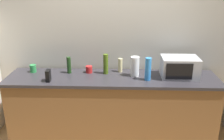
{
  "coord_description": "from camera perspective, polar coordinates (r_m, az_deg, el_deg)",
  "views": [
    {
      "loc": [
        0.11,
        -2.7,
        2.13
      ],
      "look_at": [
        0.0,
        0.4,
        1.0
      ],
      "focal_mm": 39.9,
      "sensor_mm": 36.0,
      "label": 1
    }
  ],
  "objects": [
    {
      "name": "cordless_phone",
      "position": [
        3.28,
        -14.41,
        -1.26
      ],
      "size": [
        0.06,
        0.11,
        0.15
      ],
      "primitive_type": "cube",
      "rotation": [
        0.0,
        0.0,
        0.06
      ],
      "color": "black",
      "rests_on": "counter_run"
    },
    {
      "name": "mug_green",
      "position": [
        3.66,
        -17.64,
        0.33
      ],
      "size": [
        0.09,
        0.09,
        0.11
      ],
      "primitive_type": "cylinder",
      "color": "#2D8C47",
      "rests_on": "counter_run"
    },
    {
      "name": "mug_red",
      "position": [
        3.49,
        -5.28,
        0.14
      ],
      "size": [
        0.09,
        0.09,
        0.1
      ],
      "primitive_type": "cylinder",
      "color": "red",
      "rests_on": "counter_run"
    },
    {
      "name": "microwave",
      "position": [
        3.42,
        15.2,
        0.64
      ],
      "size": [
        0.48,
        0.35,
        0.27
      ],
      "color": "#B7BABF",
      "rests_on": "counter_run"
    },
    {
      "name": "back_wall",
      "position": [
        3.59,
        0.24,
        7.49
      ],
      "size": [
        6.4,
        0.1,
        2.7
      ],
      "primitive_type": "cube",
      "color": "beige",
      "rests_on": "ground_plane"
    },
    {
      "name": "paper_towel_roll",
      "position": [
        3.34,
        5.25,
        0.79
      ],
      "size": [
        0.12,
        0.12,
        0.27
      ],
      "primitive_type": "cylinder",
      "color": "white",
      "rests_on": "counter_run"
    },
    {
      "name": "counter_run",
      "position": [
        3.52,
        0.0,
        -8.41
      ],
      "size": [
        2.84,
        0.64,
        0.9
      ],
      "color": "brown",
      "rests_on": "ground_plane"
    },
    {
      "name": "bottle_spray_cleaner",
      "position": [
        3.22,
        8.25,
        0.2
      ],
      "size": [
        0.08,
        0.08,
        0.3
      ],
      "primitive_type": "cylinder",
      "color": "#338CE5",
      "rests_on": "counter_run"
    },
    {
      "name": "bottle_wine",
      "position": [
        3.49,
        -9.83,
        1.11
      ],
      "size": [
        0.06,
        0.06,
        0.23
      ],
      "primitive_type": "cylinder",
      "color": "#1E3F19",
      "rests_on": "counter_run"
    },
    {
      "name": "bottle_olive_oil",
      "position": [
        3.41,
        -1.45,
        1.37
      ],
      "size": [
        0.07,
        0.07,
        0.28
      ],
      "primitive_type": "cylinder",
      "color": "#4C6B19",
      "rests_on": "counter_run"
    },
    {
      "name": "bottle_hand_soap",
      "position": [
        3.49,
        1.9,
        1.1
      ],
      "size": [
        0.06,
        0.06,
        0.2
      ],
      "primitive_type": "cylinder",
      "color": "beige",
      "rests_on": "counter_run"
    }
  ]
}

